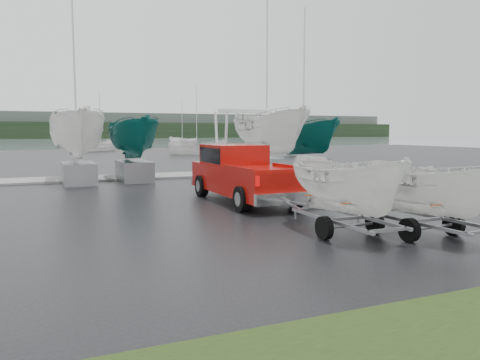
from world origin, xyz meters
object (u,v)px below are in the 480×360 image
trailer_hitched (348,136)px  boat_hoist (243,132)px  pickup_truck (241,172)px  trailer_parked (430,142)px

trailer_hitched → boat_hoist: (4.75, 17.64, 0.04)m
pickup_truck → trailer_hitched: (0.04, -6.83, 1.48)m
pickup_truck → trailer_hitched: bearing=-90.0°
trailer_parked → boat_hoist: size_ratio=1.10×
trailer_parked → boat_hoist: 18.88m
trailer_hitched → trailer_parked: (1.79, -1.01, -0.15)m
trailer_hitched → trailer_parked: 2.06m
pickup_truck → trailer_hitched: trailer_hitched is taller
trailer_hitched → trailer_parked: trailer_hitched is taller
trailer_hitched → pickup_truck: bearing=90.0°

